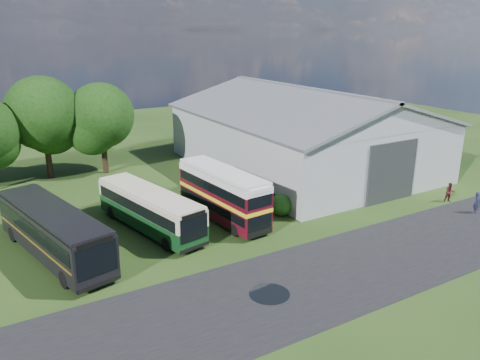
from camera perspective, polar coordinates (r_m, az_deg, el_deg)
ground at (r=28.66m, az=2.75°, el=-10.23°), size 120.00×120.00×0.00m
asphalt_road at (r=28.22m, az=11.36°, el=-11.07°), size 60.00×8.00×0.02m
puddle at (r=25.77m, az=3.61°, el=-13.72°), size 2.20×2.20×0.01m
storage_shed at (r=47.96m, az=7.49°, el=6.49°), size 18.80×24.80×8.15m
tree_mid at (r=46.86m, az=-22.91°, el=7.49°), size 6.80×6.80×9.60m
tree_right_a at (r=46.88m, az=-16.59°, el=7.53°), size 6.26×6.26×8.83m
shrub_front at (r=36.03m, az=5.03°, el=-4.20°), size 1.70×1.70×1.70m
shrub_mid at (r=37.56m, az=3.27°, el=-3.22°), size 1.60×1.60×1.60m
shrub_back at (r=39.13m, az=1.65°, el=-2.32°), size 1.80×1.80×1.80m
bus_green_single at (r=33.35m, az=-10.97°, el=-3.51°), size 4.50×10.65×2.86m
bus_maroon_double at (r=34.39m, az=-2.11°, el=-1.81°), size 3.09×9.13×3.85m
bus_dark_single at (r=31.03m, az=-21.80°, el=-5.84°), size 5.16×11.80×3.17m
visitor_a at (r=40.21m, az=26.88°, el=-2.50°), size 0.72×0.70×1.67m
visitor_b at (r=41.83m, az=24.20°, el=-1.42°), size 0.96×0.87×1.62m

